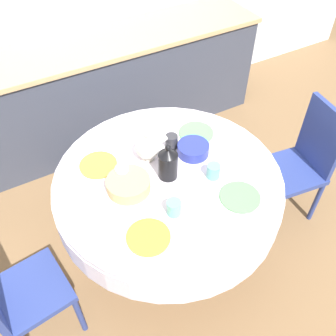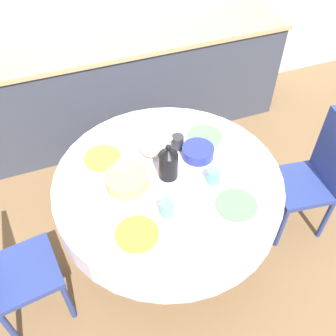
% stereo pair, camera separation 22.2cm
% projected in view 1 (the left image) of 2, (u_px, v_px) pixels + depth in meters
% --- Properties ---
extents(ground_plane, '(12.00, 12.00, 0.00)m').
position_uv_depth(ground_plane, '(168.00, 245.00, 2.83)').
color(ground_plane, brown).
extents(kitchen_counter, '(3.24, 0.64, 0.95)m').
position_uv_depth(kitchen_counter, '(89.00, 95.00, 3.37)').
color(kitchen_counter, '#383D4C').
rests_on(kitchen_counter, ground_plane).
extents(dining_table, '(1.41, 1.41, 0.77)m').
position_uv_depth(dining_table, '(168.00, 190.00, 2.37)').
color(dining_table, tan).
rests_on(dining_table, ground_plane).
extents(chair_left, '(0.45, 0.45, 0.97)m').
position_uv_depth(chair_left, '(303.00, 160.00, 2.72)').
color(chair_left, navy).
rests_on(chair_left, ground_plane).
extents(chair_right, '(0.45, 0.45, 0.97)m').
position_uv_depth(chair_right, '(11.00, 292.00, 2.01)').
color(chair_right, navy).
rests_on(chair_right, ground_plane).
extents(plate_near_left, '(0.24, 0.24, 0.01)m').
position_uv_depth(plate_near_left, '(148.00, 237.00, 1.97)').
color(plate_near_left, yellow).
rests_on(plate_near_left, dining_table).
extents(cup_near_left, '(0.08, 0.08, 0.09)m').
position_uv_depth(cup_near_left, '(174.00, 208.00, 2.06)').
color(cup_near_left, '#5BA39E').
rests_on(cup_near_left, dining_table).
extents(plate_near_right, '(0.24, 0.24, 0.01)m').
position_uv_depth(plate_near_right, '(240.00, 197.00, 2.16)').
color(plate_near_right, '#5BA85B').
rests_on(plate_near_right, dining_table).
extents(cup_near_right, '(0.08, 0.08, 0.09)m').
position_uv_depth(cup_near_right, '(213.00, 171.00, 2.25)').
color(cup_near_right, '#5BA39E').
rests_on(cup_near_right, dining_table).
extents(plate_far_left, '(0.24, 0.24, 0.01)m').
position_uv_depth(plate_far_left, '(98.00, 165.00, 2.34)').
color(plate_far_left, orange).
rests_on(plate_far_left, dining_table).
extents(cup_far_left, '(0.08, 0.08, 0.09)m').
position_uv_depth(cup_far_left, '(122.00, 173.00, 2.24)').
color(cup_far_left, white).
rests_on(cup_far_left, dining_table).
extents(plate_far_right, '(0.24, 0.24, 0.01)m').
position_uv_depth(plate_far_right, '(196.00, 133.00, 2.56)').
color(plate_far_right, '#5BA85B').
rests_on(plate_far_right, dining_table).
extents(cup_far_right, '(0.08, 0.08, 0.09)m').
position_uv_depth(cup_far_right, '(171.00, 141.00, 2.44)').
color(cup_far_right, '#28282D').
rests_on(cup_far_right, dining_table).
extents(coffee_carafe, '(0.12, 0.12, 0.25)m').
position_uv_depth(coffee_carafe, '(168.00, 163.00, 2.21)').
color(coffee_carafe, black).
rests_on(coffee_carafe, dining_table).
extents(teapot, '(0.22, 0.16, 0.21)m').
position_uv_depth(teapot, '(148.00, 147.00, 2.33)').
color(teapot, silver).
rests_on(teapot, dining_table).
extents(bread_basket, '(0.26, 0.26, 0.08)m').
position_uv_depth(bread_basket, '(128.00, 184.00, 2.19)').
color(bread_basket, tan).
rests_on(bread_basket, dining_table).
extents(fruit_bowl, '(0.20, 0.20, 0.07)m').
position_uv_depth(fruit_bowl, '(193.00, 149.00, 2.40)').
color(fruit_bowl, navy).
rests_on(fruit_bowl, dining_table).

